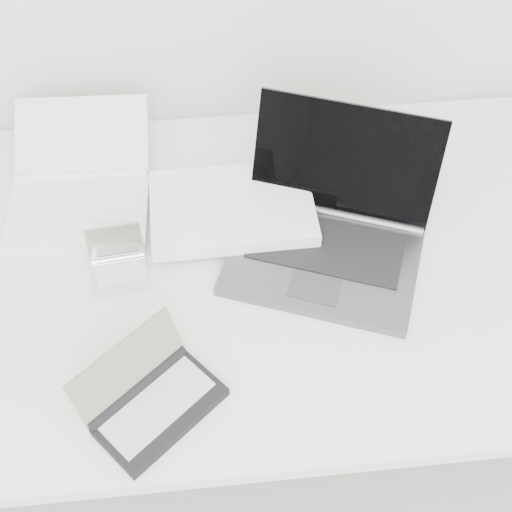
{
  "coord_description": "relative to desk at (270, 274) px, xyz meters",
  "views": [
    {
      "loc": [
        -0.11,
        0.75,
        1.74
      ],
      "look_at": [
        -0.03,
        1.51,
        0.79
      ],
      "focal_mm": 50.0,
      "sensor_mm": 36.0,
      "label": 1
    }
  ],
  "objects": [
    {
      "name": "desk",
      "position": [
        0.0,
        0.0,
        0.0
      ],
      "size": [
        1.6,
        0.8,
        0.73
      ],
      "color": "white",
      "rests_on": "ground"
    },
    {
      "name": "laptop_large",
      "position": [
        0.03,
        0.06,
        0.08
      ],
      "size": [
        0.53,
        0.42,
        0.22
      ],
      "rotation": [
        0.0,
        0.0,
        -0.38
      ],
      "color": "#575A5C",
      "rests_on": "desk"
    },
    {
      "name": "netbook_open_white",
      "position": [
        -0.35,
        0.19,
        0.07
      ],
      "size": [
        0.28,
        0.34,
        0.1
      ],
      "rotation": [
        0.0,
        0.0,
        -0.04
      ],
      "color": "white",
      "rests_on": "desk"
    },
    {
      "name": "pda_silver",
      "position": [
        -0.27,
        -0.0,
        0.06
      ],
      "size": [
        0.11,
        0.1,
        0.08
      ],
      "rotation": [
        0.0,
        0.0,
        0.1
      ],
      "color": "silver",
      "rests_on": "desk"
    },
    {
      "name": "palmtop_charcoal",
      "position": [
        -0.22,
        -0.27,
        0.07
      ],
      "size": [
        0.24,
        0.23,
        0.11
      ],
      "rotation": [
        0.0,
        0.0,
        0.7
      ],
      "color": "black",
      "rests_on": "desk"
    }
  ]
}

